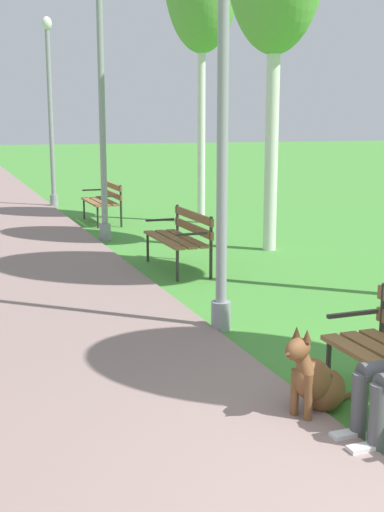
{
  "coord_description": "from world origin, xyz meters",
  "views": [
    {
      "loc": [
        -2.6,
        -2.51,
        2.1
      ],
      "look_at": [
        -0.55,
        3.04,
        0.9
      ],
      "focal_mm": 46.79,
      "sensor_mm": 36.0,
      "label": 1
    }
  ],
  "objects": [
    {
      "name": "park_bench_mid",
      "position": [
        0.51,
        6.36,
        0.51
      ],
      "size": [
        0.55,
        1.5,
        0.85
      ],
      "color": "olive",
      "rests_on": "ground"
    },
    {
      "name": "lamp_post_near",
      "position": [
        -0.06,
        3.53,
        2.44
      ],
      "size": [
        0.24,
        0.24,
        4.72
      ],
      "color": "gray",
      "rests_on": "ground"
    },
    {
      "name": "dog_brown",
      "position": [
        -0.19,
        1.43,
        0.26
      ],
      "size": [
        0.79,
        0.46,
        0.71
      ],
      "color": "brown",
      "rests_on": "ground"
    },
    {
      "name": "lamp_post_far",
      "position": [
        -0.1,
        14.19,
        2.34
      ],
      "size": [
        0.24,
        0.24,
        4.53
      ],
      "color": "gray",
      "rests_on": "ground"
    },
    {
      "name": "lamp_post_mid",
      "position": [
        0.02,
        9.07,
        2.45
      ],
      "size": [
        0.24,
        0.24,
        4.74
      ],
      "color": "gray",
      "rests_on": "ground"
    },
    {
      "name": "park_bench_far",
      "position": [
        0.49,
        11.15,
        0.51
      ],
      "size": [
        0.55,
        1.5,
        0.85
      ],
      "color": "olive",
      "rests_on": "ground"
    }
  ]
}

